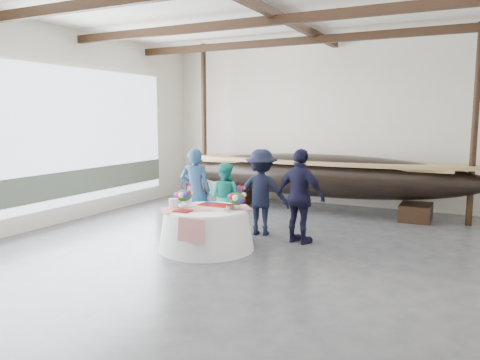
% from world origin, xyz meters
% --- Properties ---
extents(floor, '(10.00, 12.00, 0.01)m').
position_xyz_m(floor, '(0.00, 0.00, 0.00)').
color(floor, '#3D3D42').
rests_on(floor, ground).
extents(wall_back, '(10.00, 0.02, 4.50)m').
position_xyz_m(wall_back, '(0.00, 6.00, 2.25)').
color(wall_back, silver).
rests_on(wall_back, ground).
extents(wall_left, '(0.02, 12.00, 4.50)m').
position_xyz_m(wall_left, '(-5.00, 0.00, 2.25)').
color(wall_left, silver).
rests_on(wall_left, ground).
extents(pavilion_structure, '(9.80, 11.76, 4.50)m').
position_xyz_m(pavilion_structure, '(0.00, 0.82, 4.00)').
color(pavilion_structure, black).
rests_on(pavilion_structure, ground).
extents(open_bay, '(0.03, 7.00, 3.20)m').
position_xyz_m(open_bay, '(-4.95, 1.00, 1.83)').
color(open_bay, silver).
rests_on(open_bay, ground).
extents(longboat_display, '(8.02, 1.60, 1.50)m').
position_xyz_m(longboat_display, '(-0.04, 4.79, 0.96)').
color(longboat_display, black).
rests_on(longboat_display, ground).
extents(banquet_table, '(1.78, 1.78, 0.77)m').
position_xyz_m(banquet_table, '(-0.87, 0.47, 0.38)').
color(banquet_table, white).
rests_on(banquet_table, ground).
extents(tabletop_items, '(1.62, 1.47, 0.40)m').
position_xyz_m(tabletop_items, '(-0.91, 0.57, 0.91)').
color(tabletop_items, '#B51217').
rests_on(tabletop_items, banquet_table).
extents(guest_woman_blue, '(0.75, 0.58, 1.80)m').
position_xyz_m(guest_woman_blue, '(-1.75, 1.50, 0.90)').
color(guest_woman_blue, navy).
rests_on(guest_woman_blue, ground).
extents(guest_woman_teal, '(0.75, 0.59, 1.51)m').
position_xyz_m(guest_woman_teal, '(-1.18, 1.75, 0.75)').
color(guest_woman_teal, teal).
rests_on(guest_woman_teal, ground).
extents(guest_man_left, '(1.29, 0.94, 1.80)m').
position_xyz_m(guest_man_left, '(-0.41, 1.93, 0.90)').
color(guest_man_left, black).
rests_on(guest_man_left, ground).
extents(guest_man_right, '(1.17, 0.75, 1.86)m').
position_xyz_m(guest_man_right, '(0.56, 1.65, 0.93)').
color(guest_man_right, black).
rests_on(guest_man_right, ground).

